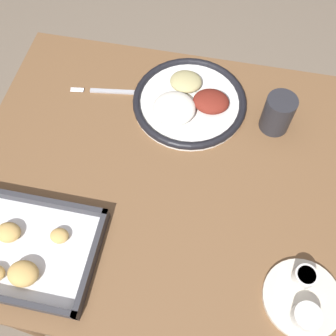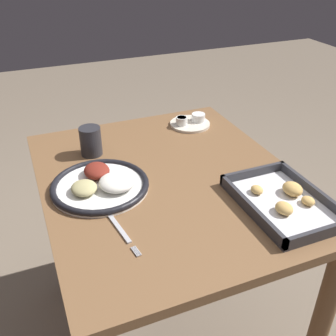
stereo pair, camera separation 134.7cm
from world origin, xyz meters
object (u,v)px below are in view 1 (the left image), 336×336
object	(u,v)px
dinner_plate	(189,101)
saucer_plate	(304,299)
fork	(117,92)
baking_tray	(22,250)
drinking_cup	(278,113)

from	to	relation	value
dinner_plate	saucer_plate	world-z (taller)	dinner_plate
dinner_plate	fork	world-z (taller)	dinner_plate
saucer_plate	baking_tray	world-z (taller)	baking_tray
fork	saucer_plate	world-z (taller)	saucer_plate
baking_tray	saucer_plate	bearing A→B (deg)	-178.28
dinner_plate	drinking_cup	bearing A→B (deg)	174.25
dinner_plate	saucer_plate	xyz separation A→B (m)	(-0.31, 0.44, -0.00)
dinner_plate	fork	distance (m)	0.20
baking_tray	drinking_cup	bearing A→B (deg)	-138.81
fork	drinking_cup	world-z (taller)	drinking_cup
drinking_cup	dinner_plate	bearing A→B (deg)	-5.75
fork	baking_tray	distance (m)	0.47
baking_tray	drinking_cup	xyz separation A→B (m)	(-0.50, -0.43, 0.04)
fork	baking_tray	world-z (taller)	baking_tray
saucer_plate	drinking_cup	distance (m)	0.43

